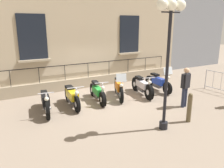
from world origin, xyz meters
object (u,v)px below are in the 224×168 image
lamppost (169,35)px  bollard (189,107)px  motorcycle_black (46,102)px  motorcycle_silver (142,86)px  motorcycle_yellow (72,97)px  motorcycle_blue (158,82)px  motorcycle_orange (119,88)px  motorcycle_green (98,93)px  pedestrian_standing (185,85)px

lamppost → bollard: size_ratio=3.82×
motorcycle_black → motorcycle_silver: size_ratio=0.96×
motorcycle_yellow → bollard: (3.50, 3.08, 0.11)m
motorcycle_silver → motorcycle_blue: motorcycle_blue is taller
motorcycle_black → lamppost: lamppost is taller
motorcycle_silver → bollard: bollard is taller
motorcycle_black → motorcycle_orange: size_ratio=1.02×
motorcycle_blue → bollard: (3.45, -1.59, 0.09)m
motorcycle_black → motorcycle_green: bearing=95.2°
motorcycle_green → bollard: bollard is taller
motorcycle_green → motorcycle_silver: bearing=83.3°
lamppost → bollard: 2.77m
motorcycle_black → motorcycle_blue: motorcycle_blue is taller
motorcycle_green → motorcycle_orange: 1.09m
motorcycle_green → motorcycle_blue: 3.44m
lamppost → bollard: bearing=88.8°
motorcycle_black → motorcycle_yellow: size_ratio=1.02×
lamppost → motorcycle_black: bearing=-137.5°
motorcycle_yellow → motorcycle_orange: bearing=90.6°
motorcycle_yellow → motorcycle_green: size_ratio=0.97×
motorcycle_blue → motorcycle_yellow: bearing=-90.6°
motorcycle_orange → motorcycle_silver: size_ratio=0.94×
motorcycle_green → motorcycle_silver: 2.30m
motorcycle_yellow → motorcycle_black: bearing=-83.1°
motorcycle_yellow → pedestrian_standing: (2.36, 4.06, 0.51)m
motorcycle_yellow → motorcycle_silver: motorcycle_silver is taller
motorcycle_silver → pedestrian_standing: 2.29m
bollard → motorcycle_yellow: bearing=-138.7°
motorcycle_blue → motorcycle_green: bearing=-92.1°
motorcycle_silver → lamppost: bearing=-25.8°
motorcycle_green → lamppost: (3.56, 0.70, 2.67)m
bollard → motorcycle_orange: bearing=-167.8°
motorcycle_blue → bollard: 3.80m
motorcycle_green → lamppost: lamppost is taller
motorcycle_yellow → motorcycle_orange: (-0.03, 2.31, 0.04)m
pedestrian_standing → motorcycle_yellow: bearing=-120.1°
motorcycle_orange → motorcycle_black: bearing=-87.3°
motorcycle_yellow → motorcycle_blue: 4.66m
motorcycle_green → pedestrian_standing: 3.78m
pedestrian_standing → bollard: bearing=-40.8°
motorcycle_black → bollard: size_ratio=1.98×
motorcycle_black → motorcycle_orange: 3.45m
motorcycle_orange → motorcycle_blue: size_ratio=0.96×
lamppost → pedestrian_standing: size_ratio=2.44×
motorcycle_orange → motorcycle_silver: motorcycle_orange is taller
motorcycle_black → lamppost: (3.34, 3.06, 2.62)m
lamppost → motorcycle_yellow: bearing=-151.1°
motorcycle_orange → motorcycle_yellow: bearing=-89.4°
motorcycle_black → motorcycle_blue: size_ratio=0.98×
bollard → motorcycle_green: bearing=-152.7°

